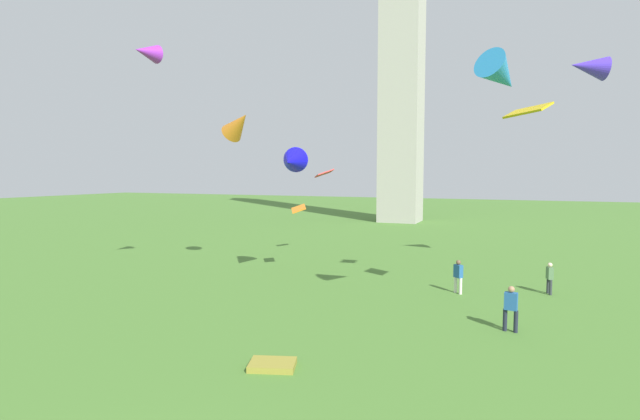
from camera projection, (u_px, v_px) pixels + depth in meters
person_0 at (458, 275)px, 24.85m from camera, size 0.52×0.51×1.78m
person_1 at (550, 276)px, 24.69m from camera, size 0.36×0.50×1.67m
person_2 at (511, 306)px, 18.77m from camera, size 0.57×0.35×1.85m
kite_flying_0 at (146, 52)px, 25.23m from camera, size 1.21×1.56×1.03m
kite_flying_1 at (292, 161)px, 26.32m from camera, size 1.93×2.46×1.66m
kite_flying_2 at (299, 209)px, 29.90m from camera, size 1.41×1.51×0.57m
kite_flying_3 at (238, 124)px, 29.34m from camera, size 2.68×2.14×2.19m
kite_flying_4 at (501, 75)px, 17.41m from camera, size 2.06×2.40×1.81m
kite_flying_5 at (324, 173)px, 34.66m from camera, size 1.51×1.57×0.68m
kite_flying_6 at (588, 67)px, 27.18m from camera, size 2.39×1.92×1.62m
kite_flying_8 at (528, 110)px, 20.07m from camera, size 2.03×1.85×0.66m
kite_bundle_0 at (272, 365)px, 15.31m from camera, size 1.73×1.44×0.21m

